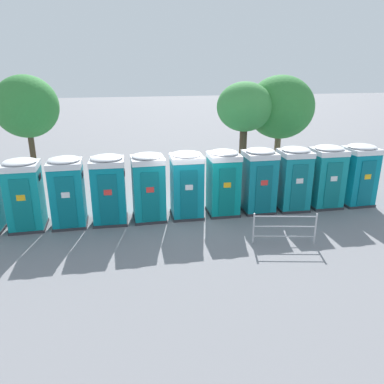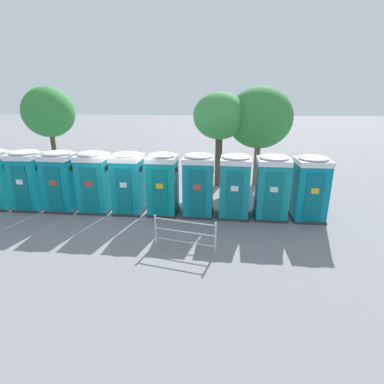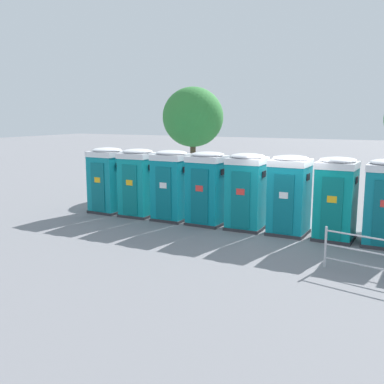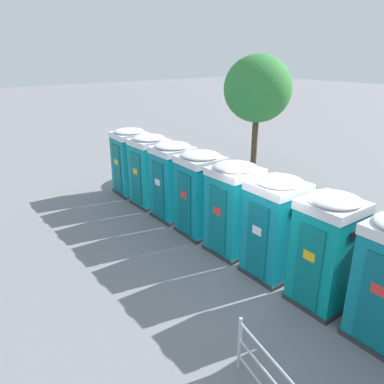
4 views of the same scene
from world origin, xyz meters
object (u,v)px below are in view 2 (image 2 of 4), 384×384
Objects in this scene: street_tree_0 at (220,117)px; street_tree_2 at (260,118)px; portapotty_7 at (198,184)px; portapotty_4 at (94,181)px; portapotty_3 at (61,181)px; street_tree_1 at (49,112)px; portapotty_5 at (128,182)px; portapotty_6 at (163,183)px; portapotty_10 at (310,188)px; portapotty_9 at (272,187)px; event_barrier at (185,233)px; portapotty_2 at (29,180)px; portapotty_8 at (235,186)px.

street_tree_0 is 0.95× the size of street_tree_2.
street_tree_2 is at bearing 58.28° from portapotty_7.
portapotty_4 is at bearing -147.62° from street_tree_2.
portapotty_3 is at bearing 179.13° from portapotty_7.
street_tree_1 is at bearing 168.07° from street_tree_0.
portapotty_5 is 0.52× the size of street_tree_0.
portapotty_4 is 0.52× the size of street_tree_0.
portapotty_4 is 1.00× the size of portapotty_6.
portapotty_3 is 10.09m from portapotty_10.
portapotty_10 is 15.37m from street_tree_1.
portapotty_9 is (7.20, -0.13, -0.00)m from portapotty_4.
street_tree_0 is 2.41× the size of event_barrier.
portapotty_2 is at bearing -155.84° from street_tree_2.
street_tree_1 reaches higher than portapotty_6.
portapotty_6 is 3.29m from event_barrier.
portapotty_6 is 0.50× the size of street_tree_2.
portapotty_3 and portapotty_10 have the same top height.
portapotty_5 is at bearing 179.04° from portapotty_7.
portapotty_9 is (1.44, -0.00, -0.00)m from portapotty_8.
portapotty_7 is at bearing 178.56° from portapotty_10.
portapotty_3 and portapotty_7 have the same top height.
portapotty_6 is at bearing -0.78° from portapotty_3.
portapotty_7 is (2.88, -0.05, -0.00)m from portapotty_5.
portapotty_4 is 1.26× the size of event_barrier.
portapotty_4 is 1.00× the size of portapotty_10.
portapotty_5 is 1.44m from portapotty_6.
portapotty_7 is at bearing -100.88° from street_tree_0.
event_barrier is at bearing -137.32° from portapotty_9.
portapotty_4 and portapotty_10 have the same top height.
street_tree_2 reaches higher than portapotty_4.
portapotty_4 is 8.64m from portapotty_10.
portapotty_8 is (4.32, -0.11, 0.00)m from portapotty_5.
street_tree_0 reaches higher than portapotty_2.
portapotty_10 is 0.50× the size of street_tree_2.
portapotty_9 is (5.76, -0.11, -0.00)m from portapotty_5.
portapotty_6 is at bearing 111.89° from event_barrier.
street_tree_1 is at bearing 149.52° from portapotty_8.
portapotty_2 is 5.76m from portapotty_6.
street_tree_2 reaches higher than portapotty_5.
street_tree_2 reaches higher than street_tree_0.
portapotty_10 is at bearing -1.08° from portapotty_2.
portapotty_7 is (4.32, -0.07, -0.00)m from portapotty_4.
portapotty_8 is at bearing -81.44° from street_tree_0.
portapotty_7 is 2.88m from portapotty_9.
portapotty_7 is 1.44m from portapotty_8.
portapotty_4 and portapotty_9 have the same top height.
street_tree_2 is at bearing 24.16° from portapotty_2.
street_tree_0 is 10.46m from street_tree_1.
portapotty_10 is at bearing -1.44° from portapotty_7.
portapotty_7 is 1.26× the size of event_barrier.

